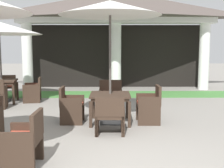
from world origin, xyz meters
name	(u,v)px	position (x,y,z in m)	size (l,w,h in m)	color
background_pavilion	(116,14)	(0.00, 8.76, 3.24)	(8.81, 2.84, 4.16)	white
lawn_strip	(117,94)	(0.00, 7.31, 0.00)	(10.61, 1.67, 0.01)	#47843D
patio_chair_near_foreground_east	(25,141)	(-1.57, 0.39, 0.40)	(0.52, 0.62, 0.85)	#38281E
patio_table_mid_left	(110,98)	(-0.27, 2.98, 0.61)	(0.95, 0.95, 0.71)	#38281E
patio_umbrella_mid_left	(110,9)	(-0.27, 2.98, 2.68)	(2.38, 2.38, 2.94)	#2D2D2D
patio_chair_mid_left_west	(71,107)	(-1.21, 2.99, 0.39)	(0.54, 0.55, 0.87)	#38281E
patio_chair_mid_left_north	(110,99)	(-0.26, 3.93, 0.42)	(0.64, 0.51, 0.92)	#38281E
patio_chair_mid_left_south	(110,116)	(-0.28, 2.03, 0.39)	(0.61, 0.53, 0.81)	#38281E
patio_chair_mid_left_east	(150,106)	(0.68, 2.97, 0.42)	(0.54, 0.60, 0.90)	#38281E
patio_table_mid_right	(2,83)	(-3.82, 5.61, 0.65)	(1.06, 1.06, 0.75)	#38281E
patio_chair_mid_right_north	(7,87)	(-3.98, 6.60, 0.39)	(0.64, 0.61, 0.80)	#38281E
patio_chair_mid_right_east	(33,90)	(-2.83, 5.78, 0.39)	(0.65, 0.72, 0.81)	#38281E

